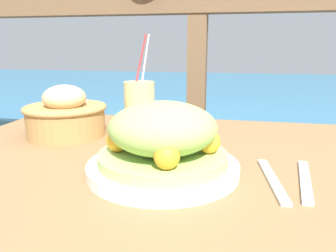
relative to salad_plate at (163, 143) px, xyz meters
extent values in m
cube|color=olive|center=(-0.03, 0.09, -0.07)|extent=(0.97, 0.71, 0.04)
cube|color=olive|center=(-0.46, 0.39, -0.44)|extent=(0.06, 0.06, 0.69)
cube|color=brown|center=(-0.03, 0.74, 0.32)|extent=(2.80, 0.08, 0.09)
cube|color=brown|center=(-0.03, 0.74, -0.25)|extent=(0.07, 0.07, 1.06)
cube|color=teal|center=(-0.03, 3.24, -0.54)|extent=(12.00, 4.00, 0.48)
cylinder|color=white|center=(0.00, 0.00, -0.04)|extent=(0.26, 0.26, 0.02)
cylinder|color=#A8C66B|center=(0.00, 0.00, -0.03)|extent=(0.22, 0.22, 0.02)
ellipsoid|color=#9EC660|center=(0.00, 0.00, 0.03)|extent=(0.18, 0.18, 0.09)
sphere|color=#F9A328|center=(0.08, 0.01, 0.00)|extent=(0.04, 0.04, 0.04)
sphere|color=#F9A328|center=(0.00, 0.08, 0.00)|extent=(0.04, 0.04, 0.04)
sphere|color=#F9A328|center=(-0.08, -0.01, 0.00)|extent=(0.04, 0.04, 0.04)
sphere|color=#F9A328|center=(0.02, -0.08, 0.00)|extent=(0.04, 0.04, 0.04)
cylinder|color=#DBCC7F|center=(-0.12, 0.28, 0.01)|extent=(0.08, 0.08, 0.13)
cylinder|color=white|center=(-0.12, 0.29, 0.08)|extent=(0.05, 0.05, 0.21)
cylinder|color=red|center=(-0.13, 0.29, 0.08)|extent=(0.05, 0.04, 0.21)
cylinder|color=#AD7F47|center=(-0.29, 0.20, -0.02)|extent=(0.19, 0.19, 0.07)
torus|color=#AD7F47|center=(-0.29, 0.20, 0.02)|extent=(0.20, 0.20, 0.01)
ellipsoid|color=#DBB77A|center=(-0.29, 0.20, 0.04)|extent=(0.10, 0.10, 0.06)
cube|color=silver|center=(0.18, 0.00, -0.05)|extent=(0.04, 0.18, 0.00)
cube|color=silver|center=(0.24, 0.01, -0.05)|extent=(0.04, 0.18, 0.00)
camera|label=1|loc=(0.12, -0.53, 0.16)|focal=35.00mm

